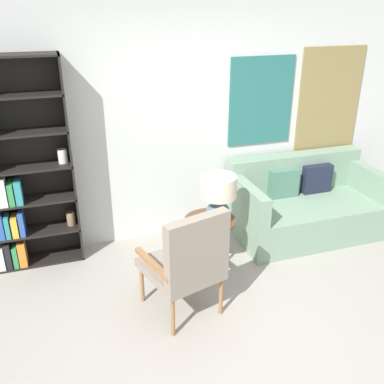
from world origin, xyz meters
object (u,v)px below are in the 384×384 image
at_px(couch, 304,206).
at_px(table_lamp, 218,194).
at_px(bookshelf, 7,176).
at_px(armchair, 188,259).
at_px(side_table, 210,224).

relative_size(couch, table_lamp, 3.47).
distance_m(bookshelf, armchair, 1.98).
bearing_deg(couch, table_lamp, -164.25).
bearing_deg(armchair, couch, 30.33).
relative_size(side_table, table_lamp, 1.09).
bearing_deg(bookshelf, side_table, -17.37).
xyz_separation_m(couch, side_table, (-1.30, -0.30, 0.13)).
bearing_deg(side_table, couch, 12.91).
distance_m(armchair, side_table, 0.88).
distance_m(couch, side_table, 1.34).
xyz_separation_m(bookshelf, table_lamp, (1.94, -0.64, -0.19)).
xyz_separation_m(armchair, table_lamp, (0.53, 0.69, 0.22)).
height_order(armchair, table_lamp, armchair).
height_order(couch, side_table, couch).
distance_m(couch, table_lamp, 1.38).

